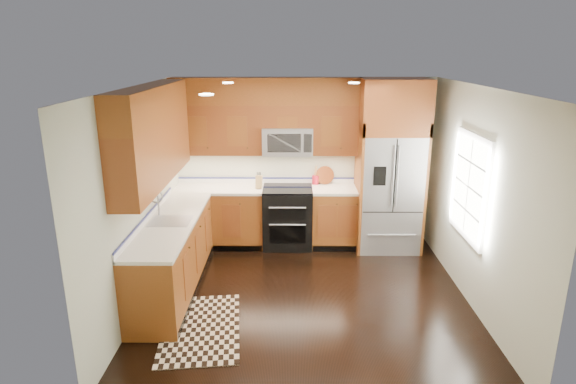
{
  "coord_description": "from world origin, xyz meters",
  "views": [
    {
      "loc": [
        -0.19,
        -5.43,
        3.01
      ],
      "look_at": [
        -0.23,
        0.6,
        1.2
      ],
      "focal_mm": 30.0,
      "sensor_mm": 36.0,
      "label": 1
    }
  ],
  "objects_px": {
    "refrigerator": "(390,166)",
    "utensil_crock": "(315,178)",
    "rug": "(201,328)",
    "knife_block": "(259,182)",
    "range": "(288,217)"
  },
  "relations": [
    {
      "from": "range",
      "to": "rug",
      "type": "relative_size",
      "value": 0.67
    },
    {
      "from": "refrigerator",
      "to": "range",
      "type": "bearing_deg",
      "value": 178.6
    },
    {
      "from": "knife_block",
      "to": "refrigerator",
      "type": "bearing_deg",
      "value": -1.69
    },
    {
      "from": "rug",
      "to": "knife_block",
      "type": "xyz_separation_m",
      "value": [
        0.51,
        2.41,
        1.04
      ]
    },
    {
      "from": "refrigerator",
      "to": "knife_block",
      "type": "height_order",
      "value": "refrigerator"
    },
    {
      "from": "range",
      "to": "knife_block",
      "type": "xyz_separation_m",
      "value": [
        -0.44,
        0.02,
        0.57
      ]
    },
    {
      "from": "refrigerator",
      "to": "knife_block",
      "type": "distance_m",
      "value": 2.01
    },
    {
      "from": "refrigerator",
      "to": "rug",
      "type": "relative_size",
      "value": 1.84
    },
    {
      "from": "utensil_crock",
      "to": "knife_block",
      "type": "bearing_deg",
      "value": -165.36
    },
    {
      "from": "utensil_crock",
      "to": "rug",
      "type": "bearing_deg",
      "value": -117.81
    },
    {
      "from": "refrigerator",
      "to": "knife_block",
      "type": "bearing_deg",
      "value": 178.31
    },
    {
      "from": "refrigerator",
      "to": "utensil_crock",
      "type": "relative_size",
      "value": 8.79
    },
    {
      "from": "range",
      "to": "rug",
      "type": "xyz_separation_m",
      "value": [
        -0.95,
        -2.38,
        -0.46
      ]
    },
    {
      "from": "range",
      "to": "utensil_crock",
      "type": "height_order",
      "value": "utensil_crock"
    },
    {
      "from": "refrigerator",
      "to": "utensil_crock",
      "type": "bearing_deg",
      "value": 165.42
    }
  ]
}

